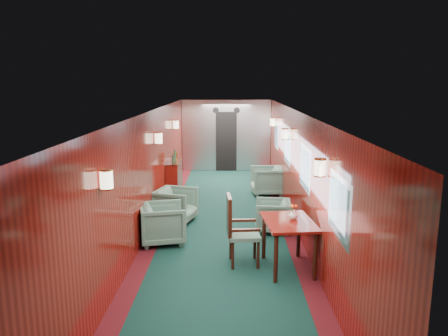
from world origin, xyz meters
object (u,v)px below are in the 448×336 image
Objects in this scene: armchair_left_near at (163,223)px; armchair_right_near at (273,216)px; dining_table at (289,229)px; side_chair at (237,227)px; armchair_right_far at (267,181)px; credenza at (174,178)px; armchair_left_far at (176,205)px.

armchair_left_near is 1.16× the size of armchair_right_near.
side_chair reaches higher than dining_table.
side_chair is 1.83m from armchair_right_near.
armchair_right_far reaches higher than armchair_right_near.
dining_table is 0.99× the size of side_chair.
side_chair is 4.65m from credenza.
side_chair is 4.67m from armchair_right_far.
credenza is at bearing -89.20° from armchair_right_far.
armchair_left_far is (-2.11, 2.42, -0.32)m from dining_table.
credenza is 1.49× the size of armchair_left_near.
dining_table is 5.14m from credenza.
credenza reaches higher than armchair_right_near.
armchair_right_far is at bearing -45.02° from armchair_left_near.
armchair_left_far is at bearing -81.93° from credenza.
side_chair is at bearing 161.04° from dining_table.
armchair_left_far is 1.13× the size of armchair_right_near.
armchair_left_far is at bearing -17.12° from armchair_left_near.
armchair_left_far is at bearing 115.49° from side_chair.
dining_table is 1.85m from armchair_right_near.
armchair_left_near is at bearing 145.68° from dining_table.
armchair_left_far reaches higher than armchair_right_near.
credenza is (-2.41, 4.54, -0.20)m from dining_table.
armchair_right_near is (2.34, -2.72, -0.16)m from credenza.
armchair_right_near is (0.74, 1.64, -0.31)m from side_chair.
credenza is (-1.59, 4.36, -0.15)m from side_chair.
dining_table is 0.83m from side_chair.
armchair_right_far is at bearing 74.80° from side_chair.
armchair_right_far is at bearing 5.26° from credenza.
dining_table is at bearing -130.86° from armchair_left_near.
credenza is at bearing 111.32° from dining_table.
dining_table is 1.41× the size of armchair_right_far.
armchair_right_near is (2.04, -0.60, -0.04)m from armchair_left_far.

